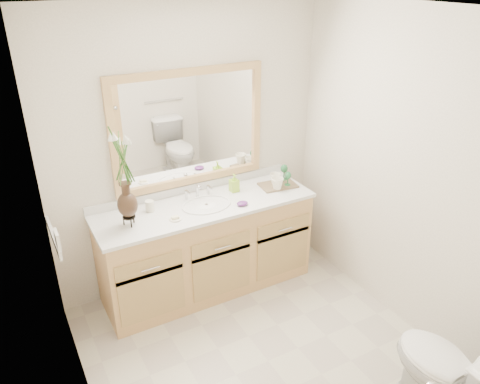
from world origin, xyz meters
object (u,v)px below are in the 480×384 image
flower_vase (123,165)px  tray (278,185)px  tumbler (150,206)px  toilet (448,375)px  soap_bottle (234,184)px

flower_vase → tray: 1.45m
flower_vase → tumbler: size_ratio=8.19×
toilet → soap_bottle: bearing=-79.6°
tumbler → tray: size_ratio=0.28×
flower_vase → tray: size_ratio=2.30×
flower_vase → tumbler: 0.52m
tumbler → soap_bottle: size_ratio=0.62×
soap_bottle → toilet: bearing=-81.1°
toilet → flower_vase: size_ratio=1.03×
flower_vase → tumbler: (0.21, 0.14, -0.45)m
toilet → tray: tray is taller
toilet → soap_bottle: size_ratio=5.25×
toilet → tumbler: (-1.14, 2.04, 0.51)m
tray → tumbler: bearing=-178.3°
tumbler → tray: tumbler is taller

